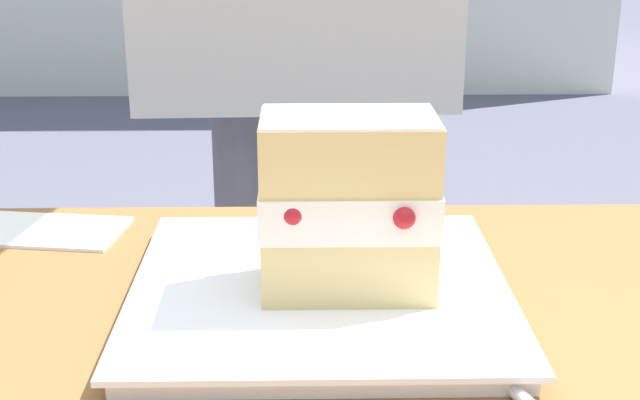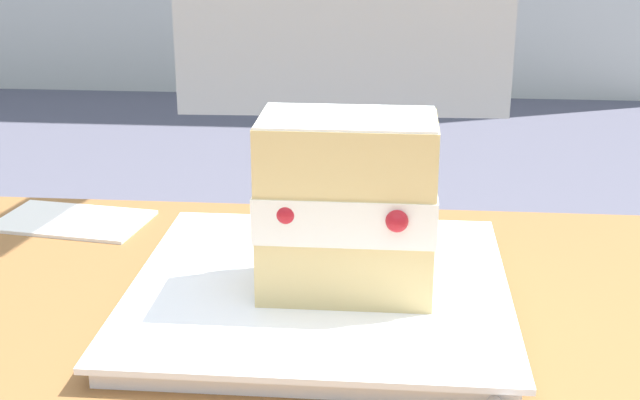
{
  "view_description": "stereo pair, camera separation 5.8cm",
  "coord_description": "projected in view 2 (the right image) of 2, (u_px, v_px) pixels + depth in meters",
  "views": [
    {
      "loc": [
        0.15,
        0.23,
        1.02
      ],
      "look_at": [
        0.14,
        -0.32,
        0.83
      ],
      "focal_mm": 49.71,
      "sensor_mm": 36.0,
      "label": 1
    },
    {
      "loc": [
        0.1,
        0.23,
        1.02
      ],
      "look_at": [
        0.14,
        -0.32,
        0.83
      ],
      "focal_mm": 49.71,
      "sensor_mm": 36.0,
      "label": 2
    }
  ],
  "objects": [
    {
      "name": "paper_napkin",
      "position": [
        73.0,
        221.0,
        0.75
      ],
      "size": [
        0.13,
        0.09,
        0.0
      ],
      "color": "silver",
      "rests_on": "patio_table"
    },
    {
      "name": "cake_slice",
      "position": [
        347.0,
        205.0,
        0.57
      ],
      "size": [
        0.11,
        0.08,
        0.12
      ],
      "color": "#E0C17A",
      "rests_on": "dessert_plate"
    },
    {
      "name": "dessert_plate",
      "position": [
        320.0,
        292.0,
        0.61
      ],
      "size": [
        0.25,
        0.25,
        0.02
      ],
      "color": "white",
      "rests_on": "patio_table"
    }
  ]
}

